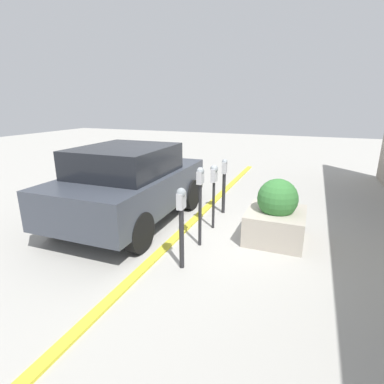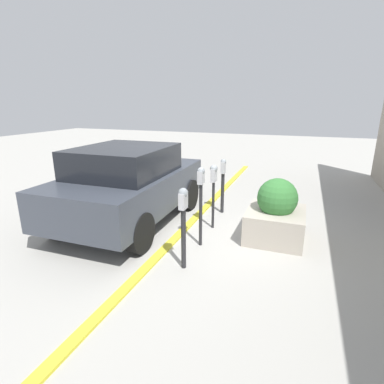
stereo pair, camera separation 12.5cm
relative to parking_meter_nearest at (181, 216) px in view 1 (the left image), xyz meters
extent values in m
plane|color=#ADAAA3|center=(1.27, 0.46, -0.87)|extent=(40.00, 40.00, 0.00)
cube|color=gold|center=(1.27, 0.54, -0.85)|extent=(13.64, 0.16, 0.04)
cylinder|color=#232326|center=(0.00, 0.00, -0.38)|extent=(0.08, 0.08, 0.99)
cube|color=#B7B7BC|center=(0.00, 0.00, 0.25)|extent=(0.17, 0.09, 0.25)
sphere|color=gray|center=(0.00, 0.00, 0.37)|extent=(0.15, 0.15, 0.15)
cylinder|color=#232326|center=(0.84, 0.01, -0.29)|extent=(0.06, 0.06, 1.17)
cube|color=#B7B7BC|center=(0.84, 0.01, 0.41)|extent=(0.15, 0.09, 0.23)
sphere|color=gray|center=(0.84, 0.01, 0.52)|extent=(0.13, 0.13, 0.13)
cylinder|color=#232326|center=(1.68, 0.03, -0.37)|extent=(0.05, 0.05, 1.00)
cube|color=#B7B7BC|center=(1.68, 0.03, 0.26)|extent=(0.18, 0.09, 0.27)
sphere|color=gray|center=(1.68, 0.03, 0.39)|extent=(0.15, 0.15, 0.15)
cylinder|color=#232326|center=(2.64, 0.08, -0.39)|extent=(0.08, 0.08, 0.96)
cube|color=#B7B7BC|center=(2.64, 0.08, 0.22)|extent=(0.15, 0.09, 0.27)
sphere|color=gray|center=(2.64, 0.08, 0.36)|extent=(0.13, 0.13, 0.13)
cube|color=#B2A899|center=(1.61, -1.24, -0.59)|extent=(1.17, 1.06, 0.57)
sphere|color=#387A38|center=(1.61, -1.24, -0.06)|extent=(0.75, 0.75, 0.75)
cube|color=#383D47|center=(1.40, 1.81, -0.14)|extent=(3.88, 2.02, 0.74)
cube|color=black|center=(1.25, 1.81, 0.51)|extent=(2.03, 1.76, 0.56)
cylinder|color=black|center=(2.60, 0.91, -0.51)|extent=(0.73, 0.24, 0.73)
cylinder|color=black|center=(2.60, 2.71, -0.51)|extent=(0.73, 0.24, 0.73)
cylinder|color=black|center=(0.21, 0.91, -0.51)|extent=(0.73, 0.24, 0.73)
cylinder|color=black|center=(0.21, 2.71, -0.51)|extent=(0.73, 0.24, 0.73)
camera|label=1|loc=(-3.87, -1.73, 1.65)|focal=28.00mm
camera|label=2|loc=(-3.92, -1.61, 1.65)|focal=28.00mm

